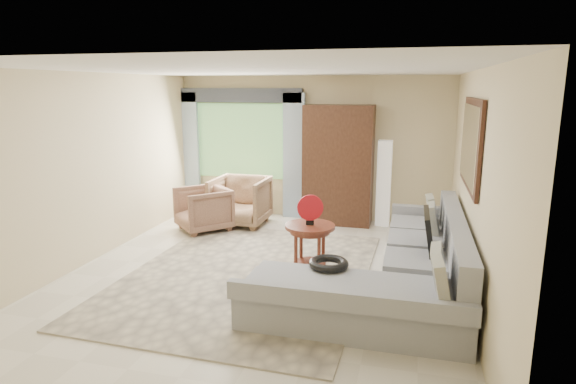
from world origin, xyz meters
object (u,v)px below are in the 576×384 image
(sectional_sofa, at_px, (404,273))
(coffee_table, at_px, (310,248))
(floor_lamp, at_px, (384,183))
(armchair_right, at_px, (240,201))
(armoire, at_px, (338,165))
(armchair_left, at_px, (203,209))
(potted_plant, at_px, (192,198))
(tv_screen, at_px, (429,232))

(sectional_sofa, relative_size, coffee_table, 5.31)
(floor_lamp, bearing_deg, sectional_sofa, -81.67)
(armchair_right, bearing_deg, coffee_table, -47.69)
(sectional_sofa, xyz_separation_m, armoire, (-1.23, 2.90, 0.77))
(armchair_left, xyz_separation_m, floor_lamp, (2.93, 1.13, 0.38))
(armchair_right, height_order, potted_plant, armchair_right)
(coffee_table, relative_size, floor_lamp, 0.43)
(tv_screen, xyz_separation_m, floor_lamp, (-0.70, 2.67, 0.03))
(coffee_table, relative_size, armchair_left, 0.80)
(sectional_sofa, distance_m, armchair_right, 3.69)
(tv_screen, xyz_separation_m, armchair_right, (-3.14, 2.03, -0.29))
(armchair_right, distance_m, floor_lamp, 2.54)
(tv_screen, distance_m, armchair_right, 3.75)
(coffee_table, relative_size, potted_plant, 1.27)
(armchair_left, bearing_deg, potted_plant, 166.87)
(tv_screen, relative_size, floor_lamp, 0.49)
(floor_lamp, bearing_deg, potted_plant, 179.03)
(armchair_left, bearing_deg, armchair_right, 88.08)
(potted_plant, distance_m, floor_lamp, 3.74)
(potted_plant, bearing_deg, coffee_table, -41.52)
(coffee_table, height_order, armchair_right, armchair_right)
(sectional_sofa, height_order, floor_lamp, floor_lamp)
(armchair_left, distance_m, floor_lamp, 3.16)
(potted_plant, bearing_deg, tv_screen, -31.86)
(coffee_table, xyz_separation_m, armchair_right, (-1.66, 1.88, 0.09))
(tv_screen, bearing_deg, potted_plant, 148.14)
(armoire, bearing_deg, armchair_left, -153.38)
(floor_lamp, bearing_deg, armoire, -175.71)
(armchair_left, relative_size, armchair_right, 0.87)
(sectional_sofa, height_order, armoire, armoire)
(armchair_right, relative_size, potted_plant, 1.84)
(sectional_sofa, distance_m, armoire, 3.24)
(armchair_left, relative_size, potted_plant, 1.60)
(tv_screen, height_order, armchair_left, tv_screen)
(tv_screen, relative_size, armoire, 0.35)
(tv_screen, height_order, armoire, armoire)
(tv_screen, distance_m, coffee_table, 1.53)
(armchair_right, bearing_deg, armoire, 20.62)
(coffee_table, xyz_separation_m, armoire, (-0.02, 2.47, 0.71))
(potted_plant, relative_size, floor_lamp, 0.34)
(coffee_table, bearing_deg, armchair_right, 131.44)
(tv_screen, height_order, armchair_right, tv_screen)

